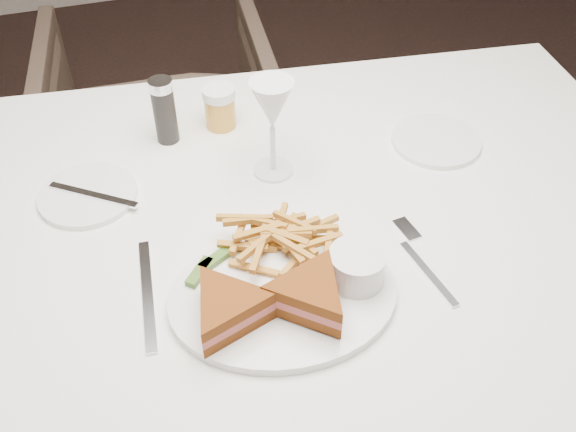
# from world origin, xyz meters

# --- Properties ---
(ground) EXTENTS (5.00, 5.00, 0.00)m
(ground) POSITION_xyz_m (0.00, 0.00, 0.00)
(ground) COLOR black
(ground) RESTS_ON ground
(table) EXTENTS (1.45, 1.06, 0.75)m
(table) POSITION_xyz_m (-0.21, -0.09, 0.38)
(table) COLOR white
(table) RESTS_ON ground
(chair_far) EXTENTS (0.71, 0.67, 0.67)m
(chair_far) POSITION_xyz_m (-0.28, 0.85, 0.33)
(chair_far) COLOR #46362B
(chair_far) RESTS_ON ground
(table_setting) EXTENTS (0.77, 0.65, 0.18)m
(table_setting) POSITION_xyz_m (-0.24, -0.15, 0.79)
(table_setting) COLOR white
(table_setting) RESTS_ON table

